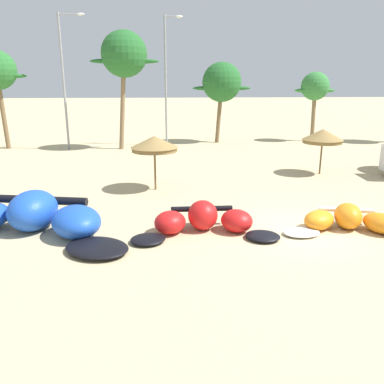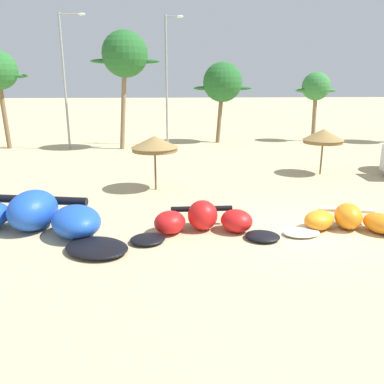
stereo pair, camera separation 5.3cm
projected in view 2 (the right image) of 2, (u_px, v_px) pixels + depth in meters
name	position (u px, v px, depth m)	size (l,w,h in m)	color
ground_plane	(300.00, 230.00, 14.72)	(260.00, 260.00, 0.00)	#C6B284
kite_far_left	(27.00, 218.00, 14.26)	(8.56, 4.86, 1.48)	black
kite_left	(203.00, 221.00, 14.41)	(5.55, 2.49, 1.11)	black
kite_left_of_center	(349.00, 221.00, 14.57)	(5.03, 2.98, 0.95)	white
beach_umbrella_near_van	(155.00, 144.00, 19.65)	(2.39, 2.39, 2.76)	brown
beach_umbrella_middle	(323.00, 136.00, 23.09)	(2.37, 2.37, 2.69)	brown
palm_left	(125.00, 55.00, 30.68)	(5.39, 3.59, 9.24)	#7F6647
palm_left_of_gap	(223.00, 83.00, 34.72)	(5.18, 3.45, 7.06)	brown
palm_center_left	(316.00, 87.00, 35.59)	(3.78, 2.52, 6.23)	#7F6647
lamppost_west	(66.00, 76.00, 30.90)	(2.07, 0.24, 10.43)	gray
lamppost_west_center	(168.00, 76.00, 33.08)	(1.55, 0.24, 10.61)	gray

